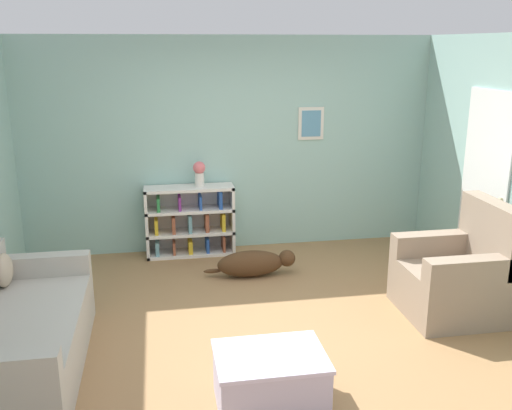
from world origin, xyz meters
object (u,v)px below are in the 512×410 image
at_px(bookshelf, 190,221).
at_px(dog, 254,263).
at_px(coffee_table, 270,378).
at_px(vase, 199,172).
at_px(couch, 14,338).
at_px(recliner_chair, 459,276).

relative_size(bookshelf, dog, 1.04).
relative_size(coffee_table, vase, 2.57).
distance_m(couch, recliner_chair, 3.94).
xyz_separation_m(recliner_chair, dog, (-1.77, 1.21, -0.23)).
relative_size(couch, vase, 6.39).
bearing_deg(bookshelf, vase, -9.20).
bearing_deg(dog, coffee_table, -96.87).
bearing_deg(dog, vase, 122.29).
distance_m(recliner_chair, vase, 3.12).
height_order(couch, recliner_chair, recliner_chair).
bearing_deg(vase, couch, -124.02).
xyz_separation_m(couch, coffee_table, (1.87, -0.74, -0.09)).
relative_size(recliner_chair, dog, 1.06).
bearing_deg(recliner_chair, dog, 145.57).
xyz_separation_m(couch, vase, (1.63, 2.42, 0.72)).
bearing_deg(dog, bookshelf, 127.47).
bearing_deg(vase, dog, -57.71).
bearing_deg(coffee_table, bookshelf, 96.47).
relative_size(recliner_chair, coffee_table, 1.40).
bearing_deg(coffee_table, dog, 83.13).
height_order(recliner_chair, coffee_table, recliner_chair).
xyz_separation_m(couch, dog, (2.15, 1.60, -0.15)).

